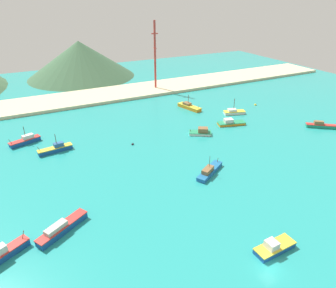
% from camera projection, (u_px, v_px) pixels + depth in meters
% --- Properties ---
extents(ground, '(260.00, 280.00, 0.50)m').
position_uv_depth(ground, '(182.00, 180.00, 74.08)').
color(ground, teal).
extents(fishing_boat_0, '(9.84, 3.32, 5.40)m').
position_uv_depth(fishing_boat_0, '(56.00, 149.00, 86.40)').
color(fishing_boat_0, '#14478C').
rests_on(fishing_boat_0, ground).
extents(fishing_boat_1, '(9.50, 7.79, 2.33)m').
position_uv_depth(fishing_boat_1, '(321.00, 125.00, 101.78)').
color(fishing_boat_1, '#198466').
rests_on(fishing_boat_1, ground).
extents(fishing_boat_2, '(8.03, 3.08, 2.50)m').
position_uv_depth(fishing_boat_2, '(274.00, 247.00, 53.10)').
color(fishing_boat_2, '#14478C').
rests_on(fishing_boat_2, ground).
extents(fishing_boat_3, '(9.35, 5.02, 5.54)m').
position_uv_depth(fishing_boat_3, '(25.00, 141.00, 91.04)').
color(fishing_boat_3, '#14478C').
rests_on(fishing_boat_3, ground).
extents(fishing_boat_4, '(5.73, 11.05, 5.51)m').
position_uv_depth(fishing_boat_4, '(189.00, 107.00, 118.49)').
color(fishing_boat_4, orange).
rests_on(fishing_boat_4, ground).
extents(fishing_boat_5, '(8.47, 5.08, 6.06)m').
position_uv_depth(fishing_boat_5, '(234.00, 112.00, 113.42)').
color(fishing_boat_5, silver).
rests_on(fishing_boat_5, ground).
extents(fishing_boat_7, '(7.74, 6.31, 2.32)m').
position_uv_depth(fishing_boat_7, '(201.00, 132.00, 96.93)').
color(fishing_boat_7, silver).
rests_on(fishing_boat_7, ground).
extents(fishing_boat_8, '(10.27, 7.36, 5.23)m').
position_uv_depth(fishing_boat_8, '(209.00, 171.00, 75.91)').
color(fishing_boat_8, '#1E5BA8').
rests_on(fishing_boat_8, ground).
extents(fishing_boat_9, '(9.25, 6.25, 2.98)m').
position_uv_depth(fishing_boat_9, '(0.00, 255.00, 51.20)').
color(fishing_boat_9, '#14478C').
rests_on(fishing_boat_9, ground).
extents(fishing_boat_11, '(10.10, 5.62, 2.25)m').
position_uv_depth(fishing_boat_11, '(231.00, 123.00, 104.11)').
color(fishing_boat_11, orange).
rests_on(fishing_boat_11, ground).
extents(fishing_boat_12, '(10.55, 7.52, 2.37)m').
position_uv_depth(fishing_boat_12, '(62.00, 228.00, 57.25)').
color(fishing_boat_12, '#14478C').
rests_on(fishing_boat_12, ground).
extents(buoy_0, '(0.91, 0.91, 0.91)m').
position_uv_depth(buoy_0, '(255.00, 105.00, 122.43)').
color(buoy_0, gold).
rests_on(buoy_0, ground).
extents(buoy_1, '(0.80, 0.80, 0.80)m').
position_uv_depth(buoy_1, '(133.00, 144.00, 90.60)').
color(buoy_1, '#232328').
rests_on(buoy_1, ground).
extents(beach_strip, '(247.00, 21.06, 1.20)m').
position_uv_depth(beach_strip, '(102.00, 95.00, 132.19)').
color(beach_strip, beige).
rests_on(beach_strip, ground).
extents(hill_central, '(56.66, 56.66, 18.79)m').
position_uv_depth(hill_central, '(80.00, 59.00, 160.03)').
color(hill_central, '#3D6042').
rests_on(hill_central, ground).
extents(radio_tower, '(3.08, 2.46, 30.77)m').
position_uv_depth(radio_tower, '(155.00, 56.00, 134.85)').
color(radio_tower, '#B7332D').
rests_on(radio_tower, ground).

